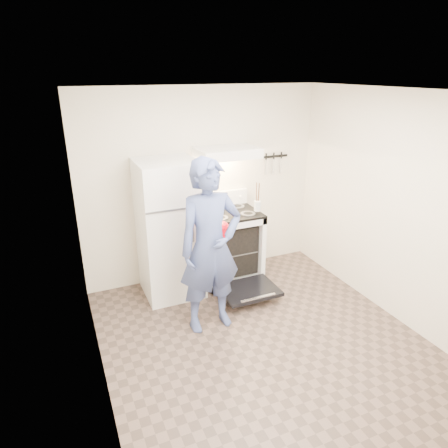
{
  "coord_description": "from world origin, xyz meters",
  "views": [
    {
      "loc": [
        -1.76,
        -2.94,
        2.67
      ],
      "look_at": [
        -0.05,
        1.0,
        1.0
      ],
      "focal_mm": 32.0,
      "sensor_mm": 36.0,
      "label": 1
    }
  ],
  "objects": [
    {
      "name": "floor",
      "position": [
        0.0,
        0.0,
        0.0
      ],
      "size": [
        3.6,
        3.6,
        0.0
      ],
      "primitive_type": "plane",
      "color": "brown",
      "rests_on": "ground"
    },
    {
      "name": "back_wall",
      "position": [
        0.0,
        1.8,
        1.25
      ],
      "size": [
        3.2,
        0.02,
        2.5
      ],
      "primitive_type": "cube",
      "color": "beige",
      "rests_on": "ground"
    },
    {
      "name": "refrigerator",
      "position": [
        -0.58,
        1.45,
        0.85
      ],
      "size": [
        0.7,
        0.7,
        1.7
      ],
      "primitive_type": "cube",
      "color": "white",
      "rests_on": "floor"
    },
    {
      "name": "stove_body",
      "position": [
        0.23,
        1.48,
        0.46
      ],
      "size": [
        0.76,
        0.65,
        0.92
      ],
      "primitive_type": "cube",
      "color": "white",
      "rests_on": "floor"
    },
    {
      "name": "cooktop",
      "position": [
        0.23,
        1.48,
        0.94
      ],
      "size": [
        0.76,
        0.65,
        0.03
      ],
      "primitive_type": "cube",
      "color": "black",
      "rests_on": "stove_body"
    },
    {
      "name": "backsplash",
      "position": [
        0.23,
        1.76,
        1.05
      ],
      "size": [
        0.76,
        0.07,
        0.2
      ],
      "primitive_type": "cube",
      "color": "white",
      "rests_on": "cooktop"
    },
    {
      "name": "oven_door",
      "position": [
        0.23,
        0.88,
        0.12
      ],
      "size": [
        0.7,
        0.54,
        0.04
      ],
      "primitive_type": "cube",
      "color": "black",
      "rests_on": "floor"
    },
    {
      "name": "oven_rack",
      "position": [
        0.23,
        1.48,
        0.44
      ],
      "size": [
        0.6,
        0.52,
        0.01
      ],
      "primitive_type": "cube",
      "color": "slate",
      "rests_on": "stove_body"
    },
    {
      "name": "range_hood",
      "position": [
        0.23,
        1.55,
        1.71
      ],
      "size": [
        0.76,
        0.5,
        0.12
      ],
      "primitive_type": "cube",
      "color": "white",
      "rests_on": "back_wall"
    },
    {
      "name": "knife_strip",
      "position": [
        1.05,
        1.79,
        1.55
      ],
      "size": [
        0.4,
        0.02,
        0.03
      ],
      "primitive_type": "cube",
      "color": "black",
      "rests_on": "back_wall"
    },
    {
      "name": "pizza_stone",
      "position": [
        0.3,
        1.5,
        0.45
      ],
      "size": [
        0.35,
        0.35,
        0.02
      ],
      "primitive_type": "cylinder",
      "color": "#906E4B",
      "rests_on": "oven_rack"
    },
    {
      "name": "tea_kettle",
      "position": [
        -0.03,
        1.58,
        1.07
      ],
      "size": [
        0.2,
        0.17,
        0.25
      ],
      "primitive_type": null,
      "color": "silver",
      "rests_on": "cooktop"
    },
    {
      "name": "utensil_jar",
      "position": [
        0.55,
        1.31,
        1.05
      ],
      "size": [
        0.11,
        0.11,
        0.13
      ],
      "primitive_type": "cylinder",
      "rotation": [
        0.0,
        0.0,
        -0.31
      ],
      "color": "silver",
      "rests_on": "cooktop"
    },
    {
      "name": "person",
      "position": [
        -0.39,
        0.58,
        0.94
      ],
      "size": [
        0.7,
        0.48,
        1.88
      ],
      "primitive_type": "imported",
      "rotation": [
        0.0,
        0.0,
        0.04
      ],
      "color": "#37456F",
      "rests_on": "floor"
    },
    {
      "name": "dutch_oven",
      "position": [
        -0.2,
        0.9,
        0.97
      ],
      "size": [
        0.37,
        0.3,
        0.24
      ],
      "primitive_type": null,
      "color": "red",
      "rests_on": "person"
    }
  ]
}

